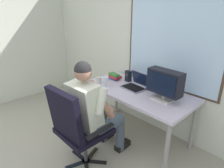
{
  "coord_description": "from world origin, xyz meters",
  "views": [
    {
      "loc": [
        1.46,
        -0.35,
        1.82
      ],
      "look_at": [
        -0.16,
        1.19,
        0.94
      ],
      "focal_mm": 31.59,
      "sensor_mm": 36.0,
      "label": 1
    }
  ],
  "objects_px": {
    "wine_glass": "(106,80)",
    "laptop": "(137,84)",
    "desk": "(137,95)",
    "desk_speaker": "(128,76)",
    "book_stack": "(114,76)",
    "office_chair": "(75,125)",
    "crt_monitor": "(165,83)",
    "coffee_mug": "(99,80)",
    "person_seated": "(93,109)"
  },
  "relations": [
    {
      "from": "person_seated",
      "to": "laptop",
      "type": "bearing_deg",
      "value": 90.0
    },
    {
      "from": "office_chair",
      "to": "coffee_mug",
      "type": "xyz_separation_m",
      "value": [
        -0.53,
        0.78,
        0.19
      ]
    },
    {
      "from": "book_stack",
      "to": "laptop",
      "type": "bearing_deg",
      "value": -1.16
    },
    {
      "from": "book_stack",
      "to": "crt_monitor",
      "type": "bearing_deg",
      "value": -4.56
    },
    {
      "from": "office_chair",
      "to": "laptop",
      "type": "xyz_separation_m",
      "value": [
        -0.01,
        1.06,
        0.2
      ]
    },
    {
      "from": "desk",
      "to": "coffee_mug",
      "type": "bearing_deg",
      "value": -160.45
    },
    {
      "from": "person_seated",
      "to": "desk",
      "type": "bearing_deg",
      "value": 84.84
    },
    {
      "from": "laptop",
      "to": "wine_glass",
      "type": "bearing_deg",
      "value": -140.03
    },
    {
      "from": "office_chair",
      "to": "coffee_mug",
      "type": "distance_m",
      "value": 0.96
    },
    {
      "from": "crt_monitor",
      "to": "desk_speaker",
      "type": "xyz_separation_m",
      "value": [
        -0.74,
        0.17,
        -0.14
      ]
    },
    {
      "from": "book_stack",
      "to": "desk",
      "type": "bearing_deg",
      "value": -8.49
    },
    {
      "from": "desk",
      "to": "coffee_mug",
      "type": "relative_size",
      "value": 17.28
    },
    {
      "from": "wine_glass",
      "to": "book_stack",
      "type": "xyz_separation_m",
      "value": [
        -0.12,
        0.29,
        -0.05
      ]
    },
    {
      "from": "office_chair",
      "to": "laptop",
      "type": "bearing_deg",
      "value": 90.6
    },
    {
      "from": "office_chair",
      "to": "laptop",
      "type": "height_order",
      "value": "office_chair"
    },
    {
      "from": "desk",
      "to": "wine_glass",
      "type": "xyz_separation_m",
      "value": [
        -0.41,
        -0.22,
        0.17
      ]
    },
    {
      "from": "desk_speaker",
      "to": "desk",
      "type": "bearing_deg",
      "value": -28.55
    },
    {
      "from": "wine_glass",
      "to": "coffee_mug",
      "type": "bearing_deg",
      "value": 176.73
    },
    {
      "from": "desk_speaker",
      "to": "book_stack",
      "type": "xyz_separation_m",
      "value": [
        -0.2,
        -0.1,
        -0.04
      ]
    },
    {
      "from": "crt_monitor",
      "to": "laptop",
      "type": "bearing_deg",
      "value": 172.23
    },
    {
      "from": "crt_monitor",
      "to": "laptop",
      "type": "distance_m",
      "value": 0.52
    },
    {
      "from": "wine_glass",
      "to": "laptop",
      "type": "bearing_deg",
      "value": 39.97
    },
    {
      "from": "laptop",
      "to": "wine_glass",
      "type": "distance_m",
      "value": 0.45
    },
    {
      "from": "desk",
      "to": "desk_speaker",
      "type": "height_order",
      "value": "desk_speaker"
    },
    {
      "from": "person_seated",
      "to": "laptop",
      "type": "distance_m",
      "value": 0.8
    },
    {
      "from": "wine_glass",
      "to": "desk_speaker",
      "type": "relative_size",
      "value": 0.85
    },
    {
      "from": "book_stack",
      "to": "wine_glass",
      "type": "bearing_deg",
      "value": -67.64
    },
    {
      "from": "wine_glass",
      "to": "desk_speaker",
      "type": "height_order",
      "value": "desk_speaker"
    },
    {
      "from": "crt_monitor",
      "to": "wine_glass",
      "type": "distance_m",
      "value": 0.86
    },
    {
      "from": "office_chair",
      "to": "book_stack",
      "type": "distance_m",
      "value": 1.18
    },
    {
      "from": "crt_monitor",
      "to": "wine_glass",
      "type": "height_order",
      "value": "crt_monitor"
    },
    {
      "from": "office_chair",
      "to": "crt_monitor",
      "type": "height_order",
      "value": "crt_monitor"
    },
    {
      "from": "office_chair",
      "to": "crt_monitor",
      "type": "relative_size",
      "value": 2.4
    },
    {
      "from": "office_chair",
      "to": "coffee_mug",
      "type": "height_order",
      "value": "office_chair"
    },
    {
      "from": "desk",
      "to": "person_seated",
      "type": "xyz_separation_m",
      "value": [
        -0.07,
        -0.72,
        0.02
      ]
    },
    {
      "from": "person_seated",
      "to": "coffee_mug",
      "type": "xyz_separation_m",
      "value": [
        -0.52,
        0.51,
        0.1
      ]
    },
    {
      "from": "crt_monitor",
      "to": "desk_speaker",
      "type": "bearing_deg",
      "value": 166.93
    },
    {
      "from": "book_stack",
      "to": "desk_speaker",
      "type": "bearing_deg",
      "value": 25.31
    },
    {
      "from": "crt_monitor",
      "to": "coffee_mug",
      "type": "xyz_separation_m",
      "value": [
        -1.0,
        -0.21,
        -0.18
      ]
    },
    {
      "from": "crt_monitor",
      "to": "wine_glass",
      "type": "xyz_separation_m",
      "value": [
        -0.83,
        -0.22,
        -0.12
      ]
    },
    {
      "from": "laptop",
      "to": "coffee_mug",
      "type": "bearing_deg",
      "value": -151.88
    },
    {
      "from": "desk_speaker",
      "to": "coffee_mug",
      "type": "xyz_separation_m",
      "value": [
        -0.26,
        -0.38,
        -0.04
      ]
    },
    {
      "from": "office_chair",
      "to": "desk_speaker",
      "type": "bearing_deg",
      "value": 102.97
    },
    {
      "from": "laptop",
      "to": "desk_speaker",
      "type": "bearing_deg",
      "value": 157.6
    },
    {
      "from": "wine_glass",
      "to": "book_stack",
      "type": "bearing_deg",
      "value": 112.36
    },
    {
      "from": "office_chair",
      "to": "coffee_mug",
      "type": "bearing_deg",
      "value": 123.9
    },
    {
      "from": "person_seated",
      "to": "book_stack",
      "type": "xyz_separation_m",
      "value": [
        -0.46,
        0.8,
        0.1
      ]
    },
    {
      "from": "person_seated",
      "to": "crt_monitor",
      "type": "relative_size",
      "value": 2.97
    },
    {
      "from": "office_chair",
      "to": "desk",
      "type": "bearing_deg",
      "value": 86.88
    },
    {
      "from": "desk",
      "to": "office_chair",
      "type": "distance_m",
      "value": 0.99
    }
  ]
}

